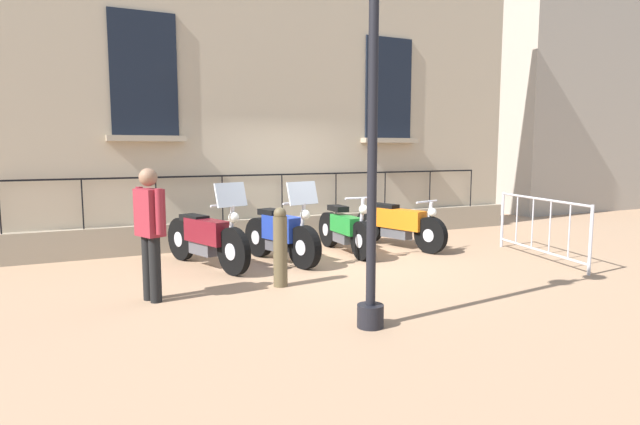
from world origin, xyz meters
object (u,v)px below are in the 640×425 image
Objects in this scene: motorcycle_blue at (281,235)px; lamppost at (373,90)px; motorcycle_orange at (399,225)px; motorcycle_green at (345,231)px; crowd_barrier at (541,226)px; pedestrian_standing at (150,227)px; bollard at (280,247)px; motorcycle_maroon at (207,238)px.

lamppost is (3.36, -0.33, 1.99)m from motorcycle_blue.
lamppost is (3.63, -2.81, 2.01)m from motorcycle_orange.
lamppost reaches higher than motorcycle_green.
crowd_barrier is 1.43× the size of pedestrian_standing.
pedestrian_standing reaches higher than motorcycle_green.
lamppost is at bearing -68.70° from crowd_barrier.
bollard reaches higher than motorcycle_green.
motorcycle_blue is 3.92m from lamppost.
bollard reaches higher than crowd_barrier.
bollard is (-0.25, -4.61, -0.02)m from crowd_barrier.
pedestrian_standing is (1.55, -1.05, 0.45)m from motorcycle_maroon.
crowd_barrier is (1.90, 2.72, 0.16)m from motorcycle_green.
motorcycle_green is 1.25× the size of pedestrian_standing.
crowd_barrier is (-1.70, 4.36, -1.88)m from lamppost.
motorcycle_orange is 0.53× the size of lamppost.
motorcycle_blue reaches higher than motorcycle_green.
motorcycle_maroon is 1.13× the size of motorcycle_blue.
crowd_barrier is (1.66, 4.03, 0.11)m from motorcycle_blue.
crowd_barrier is 4.61m from bollard.
motorcycle_green is at bearing 91.50° from motorcycle_maroon.
crowd_barrier is 6.29m from pedestrian_standing.
bollard is at bearing 88.85° from pedestrian_standing.
bollard is 0.66× the size of pedestrian_standing.
motorcycle_orange is 2.48m from crowd_barrier.
motorcycle_blue is at bearing 81.75° from motorcycle_maroon.
motorcycle_maroon is 1.93m from pedestrian_standing.
lamppost is (3.54, 0.86, 1.97)m from motorcycle_maroon.
motorcycle_orange is at bearing 91.39° from motorcycle_maroon.
motorcycle_orange is (-0.02, 1.16, 0.02)m from motorcycle_green.
bollard is at bearing -93.11° from crowd_barrier.
motorcycle_maroon is at bearing -98.25° from motorcycle_blue.
motorcycle_green is 1.16m from motorcycle_orange.
crowd_barrier is (1.84, 5.23, 0.09)m from motorcycle_maroon.
bollard is at bearing -172.89° from lamppost.
motorcycle_maroon is 0.54× the size of lamppost.
bollard is at bearing 21.34° from motorcycle_maroon.
pedestrian_standing is (1.38, -2.24, 0.46)m from motorcycle_blue.
pedestrian_standing reaches higher than bollard.
motorcycle_green is at bearing 100.27° from motorcycle_blue.
lamppost reaches higher than pedestrian_standing.
motorcycle_maroon reaches higher than motorcycle_blue.
motorcycle_orange is at bearing 142.25° from lamppost.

